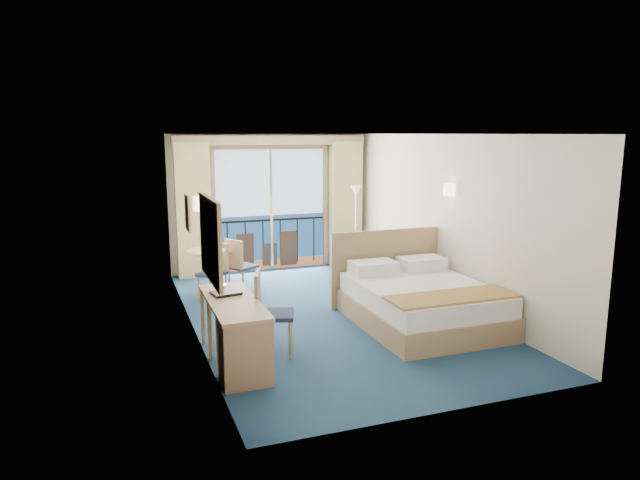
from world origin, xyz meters
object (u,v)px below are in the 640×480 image
at_px(nightstand, 407,276).
at_px(floor_lamp, 356,206).
at_px(bed, 420,301).
at_px(desk_chair, 268,308).
at_px(table_chair_a, 239,263).
at_px(round_table, 211,260).
at_px(table_chair_b, 215,268).
at_px(desk, 242,341).
at_px(armchair, 363,255).

bearing_deg(nightstand, floor_lamp, 95.19).
bearing_deg(bed, floor_lamp, 81.79).
height_order(desk_chair, table_chair_a, desk_chair).
relative_size(floor_lamp, round_table, 2.04).
height_order(bed, table_chair_b, bed).
xyz_separation_m(bed, desk, (-2.81, -0.95, 0.09)).
distance_m(armchair, floor_lamp, 1.05).
relative_size(desk, table_chair_a, 1.74).
height_order(bed, desk, bed).
distance_m(nightstand, desk, 4.31).
xyz_separation_m(desk, round_table, (0.27, 3.67, 0.13)).
xyz_separation_m(nightstand, table_chair_a, (-2.78, 0.84, 0.26)).
relative_size(desk, desk_chair, 1.58).
bearing_deg(desk, table_chair_a, 78.41).
distance_m(floor_lamp, table_chair_a, 2.90).
distance_m(round_table, table_chair_a, 0.50).
relative_size(nightstand, table_chair_a, 0.58).
height_order(nightstand, floor_lamp, floor_lamp).
relative_size(desk_chair, table_chair_b, 1.13).
height_order(bed, floor_lamp, floor_lamp).
xyz_separation_m(round_table, table_chair_a, (0.42, -0.27, -0.03)).
height_order(floor_lamp, table_chair_a, floor_lamp).
distance_m(nightstand, table_chair_a, 2.92).
bearing_deg(desk_chair, table_chair_b, 22.76).
bearing_deg(table_chair_b, desk_chair, -41.83).
bearing_deg(table_chair_b, floor_lamp, 65.14).
distance_m(floor_lamp, desk_chair, 4.83).
bearing_deg(nightstand, round_table, 160.79).
xyz_separation_m(floor_lamp, desk_chair, (-2.85, -3.84, -0.68)).
relative_size(nightstand, floor_lamp, 0.33).
relative_size(round_table, table_chair_a, 0.87).
bearing_deg(desk, armchair, 50.21).
bearing_deg(table_chair_a, bed, -171.10).
bearing_deg(round_table, desk_chair, -86.58).
relative_size(desk_chair, round_table, 1.27).
relative_size(armchair, table_chair_a, 0.90).
height_order(table_chair_a, table_chair_b, table_chair_a).
bearing_deg(floor_lamp, bed, -98.21).
bearing_deg(nightstand, table_chair_a, 163.10).
bearing_deg(desk, table_chair_b, 85.55).
bearing_deg(nightstand, table_chair_b, 168.21).
height_order(desk, table_chair_a, table_chair_a).
bearing_deg(armchair, desk, 44.03).
bearing_deg(bed, desk, -161.22).
distance_m(floor_lamp, round_table, 3.21).
height_order(armchair, table_chair_a, table_chair_a).
bearing_deg(nightstand, desk_chair, -146.93).
relative_size(nightstand, desk_chair, 0.52).
xyz_separation_m(round_table, table_chair_b, (-0.02, -0.44, -0.04)).
bearing_deg(desk, desk_chair, 52.06).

